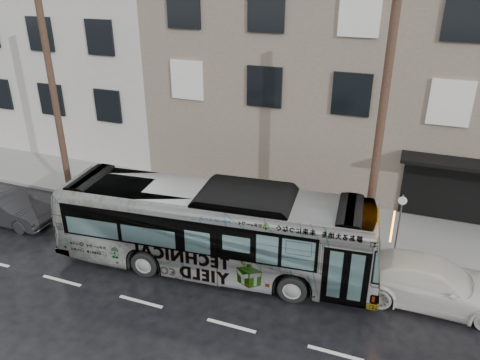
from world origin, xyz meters
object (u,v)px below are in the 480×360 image
at_px(white_sedan, 431,282).
at_px(bus, 215,229).
at_px(utility_pole_front, 379,136).
at_px(utility_pole_rear, 55,99).
at_px(sign_post, 399,224).
at_px(dark_sedan, 8,208).

bearing_deg(white_sedan, bus, 94.43).
relative_size(utility_pole_front, utility_pole_rear, 1.00).
distance_m(sign_post, bus, 6.84).
xyz_separation_m(bus, dark_sedan, (-9.56, -0.10, -0.94)).
distance_m(utility_pole_front, utility_pole_rear, 14.00).
xyz_separation_m(utility_pole_rear, bus, (9.01, -3.10, -3.05)).
bearing_deg(dark_sedan, white_sedan, -87.12).
height_order(utility_pole_front, utility_pole_rear, same).
bearing_deg(bus, sign_post, -68.14).
relative_size(sign_post, white_sedan, 0.46).
height_order(utility_pole_front, sign_post, utility_pole_front).
bearing_deg(utility_pole_front, dark_sedan, -167.61).
distance_m(utility_pole_rear, bus, 10.00).
height_order(utility_pole_rear, bus, utility_pole_rear).
height_order(utility_pole_front, bus, utility_pole_front).
relative_size(utility_pole_front, sign_post, 3.75).
bearing_deg(dark_sedan, utility_pole_rear, -9.54).
distance_m(utility_pole_rear, white_sedan, 16.96).
height_order(utility_pole_rear, sign_post, utility_pole_rear).
xyz_separation_m(utility_pole_rear, dark_sedan, (-0.55, -3.20, -3.99)).
xyz_separation_m(utility_pole_front, white_sedan, (2.33, -2.42, -3.90)).
distance_m(utility_pole_front, bus, 6.62).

